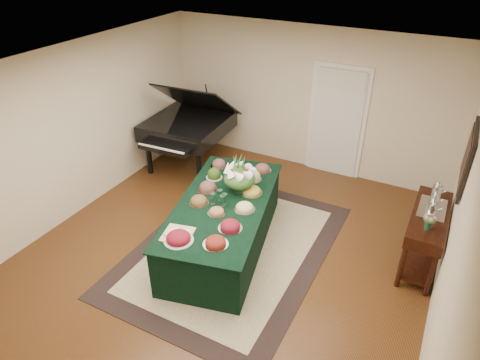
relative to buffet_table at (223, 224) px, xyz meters
The scene contains 14 objects.
ground 0.42m from the buffet_table, 21.07° to the right, with size 6.00×6.00×0.00m, color black.
area_rug 0.41m from the buffet_table, ahead, with size 2.58×3.61×0.01m.
kitchen_doorway 3.07m from the buffet_table, 75.65° to the left, with size 1.05×0.07×2.10m.
buffet_table is the anchor object (origin of this frame).
food_platters 0.44m from the buffet_table, 105.76° to the left, with size 1.24×2.41×0.13m.
cutting_board 1.00m from the buffet_table, 98.90° to the right, with size 0.44×0.44×0.10m.
green_goblets 0.48m from the buffet_table, 105.25° to the right, with size 0.23×0.20×0.18m.
floral_centerpiece 0.76m from the buffet_table, 79.18° to the left, with size 0.48×0.48×0.48m.
grand_piano 2.63m from the buffet_table, 134.45° to the left, with size 1.57×1.76×1.72m.
wicker_basket 1.46m from the buffet_table, 126.23° to the left, with size 0.42×0.42×0.26m, color #A56F42.
mahogany_sideboard 2.81m from the buffet_table, 19.00° to the left, with size 0.45×1.36×0.88m.
tea_service 2.91m from the buffet_table, 21.89° to the left, with size 0.34×0.58×0.30m.
pink_bouquet 2.77m from the buffet_table, 11.23° to the left, with size 0.17×0.17×0.22m.
wall_painting 3.30m from the buffet_table, 17.63° to the left, with size 0.05×0.95×0.75m.
Camera 1 is at (2.40, -4.28, 4.15)m, focal length 32.00 mm.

